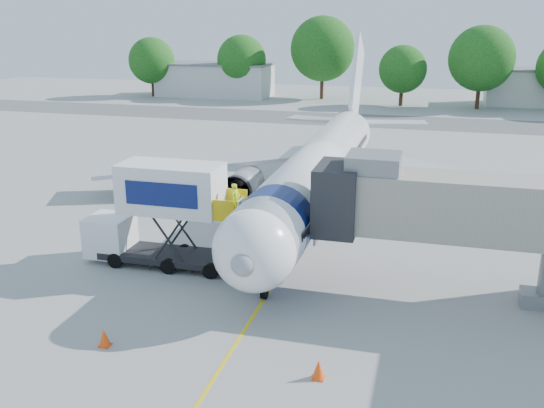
% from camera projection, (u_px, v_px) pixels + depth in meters
% --- Properties ---
extents(ground, '(160.00, 160.00, 0.00)m').
position_uv_depth(ground, '(307.00, 231.00, 36.97)').
color(ground, '#9C9C9A').
rests_on(ground, ground).
extents(guidance_line, '(0.15, 70.00, 0.01)m').
position_uv_depth(guidance_line, '(307.00, 231.00, 36.97)').
color(guidance_line, yellow).
rests_on(guidance_line, ground).
extents(taxiway_strip, '(120.00, 10.00, 0.01)m').
position_uv_depth(taxiway_strip, '(376.00, 121.00, 75.68)').
color(taxiway_strip, '#59595B').
rests_on(taxiway_strip, ground).
extents(aircraft, '(34.17, 37.73, 11.35)m').
position_uv_depth(aircraft, '(320.00, 169.00, 39.89)').
color(aircraft, white).
rests_on(aircraft, ground).
extents(jet_bridge, '(13.90, 3.20, 6.60)m').
position_uv_depth(jet_bridge, '(450.00, 207.00, 27.24)').
color(jet_bridge, '#A09889').
rests_on(jet_bridge, ground).
extents(catering_hiloader, '(8.50, 2.44, 5.50)m').
position_uv_depth(catering_hiloader, '(161.00, 215.00, 31.26)').
color(catering_hiloader, black).
rests_on(catering_hiloader, ground).
extents(ground_tug, '(3.45, 2.02, 1.32)m').
position_uv_depth(ground_tug, '(170.00, 360.00, 21.91)').
color(ground_tug, white).
rests_on(ground_tug, ground).
extents(safety_cone_a, '(0.47, 0.47, 0.75)m').
position_uv_depth(safety_cone_a, '(318.00, 370.00, 21.89)').
color(safety_cone_a, '#FB470D').
rests_on(safety_cone_a, ground).
extents(safety_cone_b, '(0.48, 0.48, 0.76)m').
position_uv_depth(safety_cone_b, '(104.00, 338.00, 24.06)').
color(safety_cone_b, '#FB470D').
rests_on(safety_cone_b, ground).
extents(outbuilding_left, '(18.40, 8.40, 5.30)m').
position_uv_depth(outbuilding_left, '(215.00, 79.00, 98.45)').
color(outbuilding_left, beige).
rests_on(outbuilding_left, ground).
extents(outbuilding_right, '(16.40, 7.40, 5.30)m').
position_uv_depth(outbuilding_right, '(544.00, 87.00, 87.86)').
color(outbuilding_right, beige).
rests_on(outbuilding_right, ground).
extents(tree_a, '(7.34, 7.34, 9.36)m').
position_uv_depth(tree_a, '(152.00, 61.00, 97.19)').
color(tree_a, '#382314').
rests_on(tree_a, ground).
extents(tree_b, '(7.69, 7.69, 9.80)m').
position_uv_depth(tree_b, '(242.00, 60.00, 95.10)').
color(tree_b, '#382314').
rests_on(tree_b, ground).
extents(tree_c, '(9.94, 9.94, 12.67)m').
position_uv_depth(tree_c, '(323.00, 49.00, 93.36)').
color(tree_c, '#382314').
rests_on(tree_c, ground).
extents(tree_d, '(6.80, 6.80, 8.67)m').
position_uv_depth(tree_d, '(403.00, 69.00, 86.63)').
color(tree_d, '#382314').
rests_on(tree_d, ground).
extents(tree_e, '(8.97, 8.97, 11.44)m').
position_uv_depth(tree_e, '(482.00, 59.00, 83.31)').
color(tree_e, '#382314').
rests_on(tree_e, ground).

